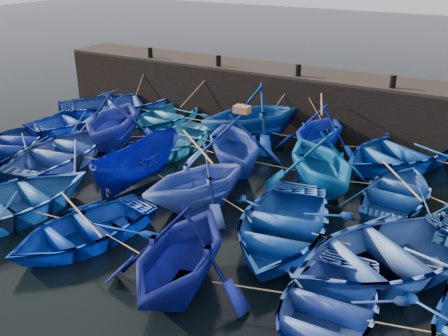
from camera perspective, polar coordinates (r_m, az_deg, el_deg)
The scene contains 31 objects.
ground at distance 15.20m, azimuth -6.09°, elevation -6.63°, with size 120.00×120.00×0.00m, color black.
quay_wall at distance 23.32m, azimuth 9.09°, elevation 7.50°, with size 26.00×2.50×2.50m, color black.
quay_top at distance 22.99m, azimuth 9.30°, elevation 10.64°, with size 26.00×2.50×0.12m, color black.
bollard_0 at distance 26.06m, azimuth -8.43°, elevation 12.92°, with size 0.24×0.24×0.50m, color black.
bollard_1 at distance 23.83m, azimuth -0.64°, elevation 12.16°, with size 0.24×0.24×0.50m, color black.
bollard_2 at distance 22.11m, azimuth 8.49°, elevation 10.99°, with size 0.24×0.24×0.50m, color black.
bollard_3 at distance 21.01m, azimuth 18.75°, elevation 9.34°, with size 0.24×0.24×0.50m, color black.
boat_0 at distance 25.56m, azimuth -11.90°, elevation 7.20°, with size 4.11×5.75×1.19m, color #1C3C96.
boat_1 at distance 23.72m, azimuth -6.69°, elevation 5.95°, with size 3.25×4.54×0.94m, color #1E6AB4.
boat_2 at distance 21.27m, azimuth 3.38°, elevation 6.24°, with size 4.16×4.83×2.54m, color navy.
boat_3 at distance 20.27m, azimuth 10.85°, elevation 4.31°, with size 3.45×4.01×2.11m, color #0B24C7.
boat_4 at distance 20.14m, azimuth 19.43°, elevation 1.78°, with size 4.00×5.60×1.16m, color #0A3BA3.
boat_6 at distance 24.00m, azimuth -16.25°, elevation 5.41°, with size 3.37×4.71×0.98m, color #153BC1.
boat_7 at distance 21.35m, azimuth -12.60°, elevation 5.56°, with size 3.91×4.54×2.39m, color #1F2D97.
boat_8 at distance 20.39m, azimuth -6.37°, elevation 3.01°, with size 3.33×4.66×0.97m, color #327ED4.
boat_9 at distance 18.33m, azimuth 1.18°, elevation 3.00°, with size 3.80×4.41×2.32m, color #1A379C.
boat_10 at distance 17.14m, azimuth 11.06°, elevation 0.91°, with size 3.69×4.28×2.25m, color #075BAC.
boat_11 at distance 17.05m, azimuth 19.33°, elevation -2.68°, with size 3.09×4.31×0.89m, color #1849A0.
boat_13 at distance 21.70m, azimuth -23.29°, elevation 2.46°, with size 3.37×4.71×0.98m, color navy.
boat_14 at distance 20.11m, azimuth -18.04°, elevation 1.83°, with size 3.75×5.24×1.09m, color #2A4CA2.
boat_15 at distance 17.67m, azimuth -9.86°, elevation 0.51°, with size 1.53×4.05×1.57m, color #000672.
boat_16 at distance 15.73m, azimuth -3.01°, elevation -1.12°, with size 3.43×3.97×2.09m, color blue.
boat_17 at distance 14.18m, azimuth 6.59°, elevation -6.49°, with size 3.77×5.28×1.09m, color #0E3D93.
boat_18 at distance 13.46m, azimuth 17.96°, elevation -9.22°, with size 4.06×5.68×1.18m, color blue.
boat_21 at distance 16.62m, azimuth -23.55°, elevation -3.59°, with size 3.95×5.52×1.15m, color #184EA0.
boat_22 at distance 14.63m, azimuth -15.86°, elevation -6.71°, with size 3.15×4.41×0.91m, color #062FB4.
boat_23 at distance 11.98m, azimuth -5.08°, elevation -9.35°, with size 3.69×4.28×2.25m, color navy.
boat_24 at distance 11.47m, azimuth 11.54°, elevation -15.58°, with size 3.22×4.49×0.93m, color #25439F.
wooden_crate at distance 17.78m, azimuth 2.07°, elevation 6.72°, with size 0.56×0.38×0.26m, color brown.
mooring_ropes at distance 18.59m, azimuth 2.21°, elevation 2.37°, with size 17.23×11.90×2.10m.
loose_oars at distance 16.13m, azimuth 4.13°, elevation 1.39°, with size 9.43×11.75×1.27m.
Camera 1 is at (7.91, -10.48, 7.64)m, focal length 40.00 mm.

